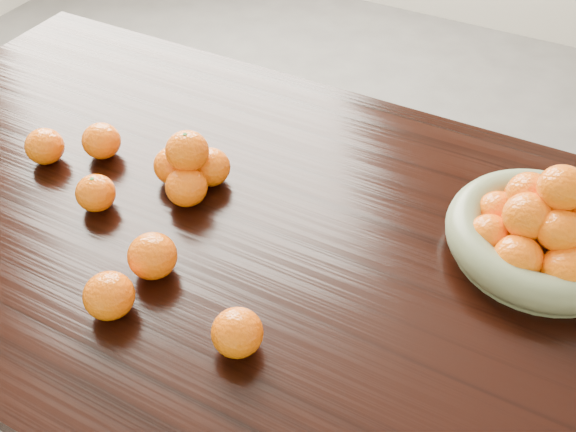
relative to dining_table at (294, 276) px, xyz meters
The scene contains 9 objects.
dining_table is the anchor object (origin of this frame).
fruit_bowl 0.45m from the dining_table, 24.74° to the left, with size 0.33×0.33×0.18m.
orange_pyramid 0.29m from the dining_table, behind, with size 0.14×0.15×0.13m.
loose_orange_0 0.40m from the dining_table, 166.42° to the right, with size 0.07×0.07×0.07m, color orange.
loose_orange_1 0.35m from the dining_table, 124.34° to the right, with size 0.08×0.08×0.08m, color orange.
loose_orange_2 0.27m from the dining_table, 83.36° to the right, with size 0.08×0.08×0.07m, color orange.
loose_orange_3 0.48m from the dining_table, behind, with size 0.08×0.08×0.07m, color orange.
loose_orange_4 0.28m from the dining_table, 135.71° to the right, with size 0.08×0.08×0.08m, color orange.
loose_orange_5 0.57m from the dining_table, behind, with size 0.08×0.08×0.07m, color orange.
Camera 1 is at (0.36, -0.71, 1.57)m, focal length 40.00 mm.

